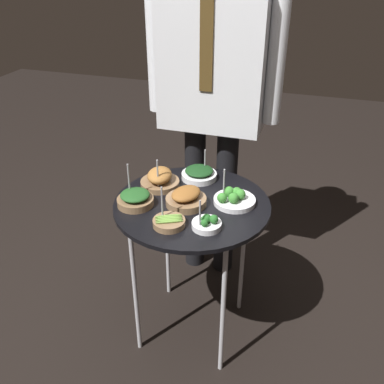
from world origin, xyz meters
name	(u,v)px	position (x,y,z in m)	size (l,w,h in m)	color
ground_plane	(192,326)	(0.00, 0.00, 0.00)	(8.00, 8.00, 0.00)	black
serving_cart	(192,214)	(0.00, 0.00, 0.66)	(0.65, 0.65, 0.72)	black
bowl_roast_mid_left	(186,198)	(-0.02, -0.02, 0.75)	(0.17, 0.17, 0.07)	brown
bowl_spinach_back_left	(135,199)	(-0.21, -0.09, 0.75)	(0.15, 0.15, 0.17)	brown
bowl_spinach_near_rim	(199,174)	(-0.03, 0.21, 0.74)	(0.16, 0.16, 0.13)	silver
bowl_roast_front_right	(160,179)	(-0.18, 0.09, 0.75)	(0.17, 0.17, 0.15)	brown
bowl_broccoli_far_rim	(234,198)	(0.16, 0.05, 0.74)	(0.17, 0.17, 0.15)	silver
bowl_broccoli_front_left	(207,223)	(0.11, -0.16, 0.74)	(0.11, 0.11, 0.13)	silver
bowl_asparagus_center	(169,222)	(-0.03, -0.18, 0.73)	(0.12, 0.12, 0.15)	brown
waiter_figure	(213,76)	(-0.05, 0.49, 1.11)	(0.65, 0.24, 1.75)	black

